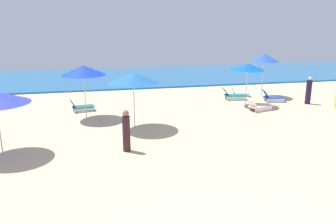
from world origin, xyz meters
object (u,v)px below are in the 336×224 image
lounge_chair_0_0 (81,107)px  umbrella_7 (264,57)px  umbrella_2 (133,78)px  umbrella_0 (83,70)px  umbrella_4 (247,67)px  lounge_chair_4_1 (233,95)px  lounge_chair_7_0 (273,97)px  lounge_chair_4_0 (259,106)px  lounge_chair_7_1 (239,93)px  beachgoer_0 (126,131)px  beachgoer_3 (309,91)px

lounge_chair_0_0 → umbrella_7: 11.62m
umbrella_2 → umbrella_0: bearing=135.8°
umbrella_4 → umbrella_7: umbrella_7 is taller
lounge_chair_4_1 → lounge_chair_7_0: 2.36m
umbrella_0 → lounge_chair_4_0: bearing=-3.3°
lounge_chair_7_0 → lounge_chair_7_1: (-1.35, 1.89, -0.05)m
beachgoer_0 → umbrella_4: bearing=95.1°
umbrella_4 → lounge_chair_7_0: 2.85m
lounge_chair_0_0 → beachgoer_3: (13.05, -1.12, 0.50)m
umbrella_2 → lounge_chair_7_0: umbrella_2 is taller
lounge_chair_7_0 → umbrella_7: bearing=11.1°
umbrella_0 → beachgoer_0: 5.38m
lounge_chair_7_1 → beachgoer_0: size_ratio=0.85×
lounge_chair_7_0 → beachgoer_0: size_ratio=0.87×
umbrella_0 → lounge_chair_7_0: (11.02, 1.24, -2.15)m
umbrella_4 → lounge_chair_7_0: (2.01, 0.48, -1.96)m
lounge_chair_4_1 → beachgoer_3: (3.87, -1.98, 0.47)m
beachgoer_0 → beachgoer_3: 12.36m
lounge_chair_7_0 → umbrella_0: bearing=108.9°
umbrella_7 → beachgoer_0: (-9.49, -7.59, -1.74)m
umbrella_4 → beachgoer_3: (3.77, -0.44, -1.49)m
umbrella_2 → lounge_chair_7_1: 9.38m
lounge_chair_4_0 → lounge_chair_7_0: 2.51m
lounge_chair_7_1 → umbrella_0: bearing=123.5°
umbrella_4 → beachgoer_0: 9.45m
lounge_chair_7_0 → lounge_chair_4_0: bearing=147.3°
lounge_chair_4_1 → lounge_chair_7_1: lounge_chair_4_1 is taller
umbrella_4 → lounge_chair_7_1: size_ratio=1.79×
lounge_chair_4_1 → lounge_chair_7_0: bearing=-106.8°
lounge_chair_7_0 → beachgoer_3: (1.76, -0.92, 0.47)m
lounge_chair_0_0 → lounge_chair_4_0: size_ratio=0.89×
beachgoer_0 → umbrella_7: bearing=96.6°
lounge_chair_4_0 → beachgoer_3: bearing=-91.6°
beachgoer_0 → lounge_chair_7_0: bearing=90.8°
lounge_chair_4_1 → lounge_chair_4_0: bearing=-163.6°
lounge_chair_4_0 → lounge_chair_7_1: size_ratio=1.10×
lounge_chair_7_0 → lounge_chair_7_1: 2.32m
umbrella_7 → beachgoer_3: (1.72, -2.39, -1.77)m
umbrella_0 → lounge_chair_4_1: bearing=14.5°
umbrella_7 → umbrella_0: bearing=-166.2°
lounge_chair_4_0 → lounge_chair_7_1: bearing=-21.9°
umbrella_0 → lounge_chair_0_0: 2.63m
umbrella_0 → beachgoer_3: umbrella_0 is taller
lounge_chair_4_0 → lounge_chair_0_0: bearing=63.2°
lounge_chair_0_0 → beachgoer_0: 6.60m
umbrella_0 → lounge_chair_4_1: size_ratio=1.73×
lounge_chair_4_1 → umbrella_7: (2.14, 0.42, 2.24)m
lounge_chair_4_0 → beachgoer_0: size_ratio=0.93×
beachgoer_0 → lounge_chair_7_1: bearing=102.6°
umbrella_0 → lounge_chair_4_0: umbrella_0 is taller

